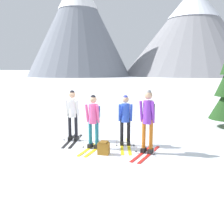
% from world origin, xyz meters
% --- Properties ---
extents(ground_plane, '(400.00, 400.00, 0.00)m').
position_xyz_m(ground_plane, '(0.00, 0.00, 0.00)').
color(ground_plane, white).
extents(skier_in_white, '(0.62, 1.72, 1.74)m').
position_xyz_m(skier_in_white, '(-1.19, 0.39, 0.98)').
color(skier_in_white, black).
rests_on(skier_in_white, ground).
extents(skier_in_pink, '(0.61, 1.58, 1.67)m').
position_xyz_m(skier_in_pink, '(-0.20, -0.24, 0.94)').
color(skier_in_pink, yellow).
rests_on(skier_in_pink, ground).
extents(skier_in_blue, '(0.79, 1.81, 1.64)m').
position_xyz_m(skier_in_blue, '(0.66, 0.33, 0.91)').
color(skier_in_blue, yellow).
rests_on(skier_in_blue, ground).
extents(skier_in_purple, '(0.63, 1.73, 1.87)m').
position_xyz_m(skier_in_purple, '(1.47, -0.24, 1.07)').
color(skier_in_purple, red).
rests_on(skier_in_purple, ground).
extents(backpack_on_snow_front, '(0.33, 0.28, 0.38)m').
position_xyz_m(backpack_on_snow_front, '(0.28, -0.71, 0.19)').
color(backpack_on_snow_front, '#99661E').
rests_on(backpack_on_snow_front, ground).
extents(mountain_ridge_distant, '(77.93, 49.62, 28.94)m').
position_xyz_m(mountain_ridge_distant, '(-3.38, 73.71, 13.12)').
color(mountain_ridge_distant, slate).
rests_on(mountain_ridge_distant, ground).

